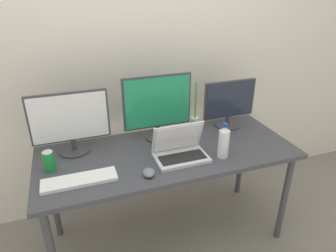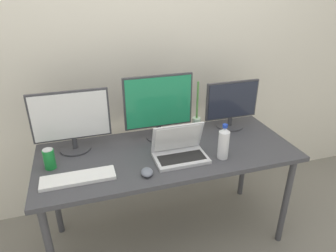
{
  "view_description": "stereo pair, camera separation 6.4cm",
  "coord_description": "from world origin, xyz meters",
  "px_view_note": "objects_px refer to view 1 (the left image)",
  "views": [
    {
      "loc": [
        -0.56,
        -1.6,
        1.73
      ],
      "look_at": [
        0.0,
        0.0,
        0.92
      ],
      "focal_mm": 32.0,
      "sensor_mm": 36.0,
      "label": 1
    },
    {
      "loc": [
        -0.5,
        -1.62,
        1.73
      ],
      "look_at": [
        0.0,
        0.0,
        0.92
      ],
      "focal_mm": 32.0,
      "sensor_mm": 36.0,
      "label": 2
    }
  ],
  "objects_px": {
    "monitor_right": "(229,103)",
    "mouse_by_keyboard": "(149,173)",
    "work_desk": "(168,159)",
    "water_bottle": "(224,142)",
    "bamboo_vase": "(195,121)",
    "keyboard_main": "(80,180)",
    "monitor_left": "(70,121)",
    "laptop_silver": "(180,150)",
    "monitor_center": "(158,105)",
    "soda_can_near_keyboard": "(49,161)"
  },
  "relations": [
    {
      "from": "monitor_left",
      "to": "water_bottle",
      "type": "relative_size",
      "value": 2.1
    },
    {
      "from": "monitor_left",
      "to": "laptop_silver",
      "type": "height_order",
      "value": "monitor_left"
    },
    {
      "from": "work_desk",
      "to": "bamboo_vase",
      "type": "height_order",
      "value": "bamboo_vase"
    },
    {
      "from": "keyboard_main",
      "to": "soda_can_near_keyboard",
      "type": "distance_m",
      "value": 0.23
    },
    {
      "from": "work_desk",
      "to": "monitor_left",
      "type": "relative_size",
      "value": 3.44
    },
    {
      "from": "mouse_by_keyboard",
      "to": "soda_can_near_keyboard",
      "type": "distance_m",
      "value": 0.58
    },
    {
      "from": "laptop_silver",
      "to": "mouse_by_keyboard",
      "type": "relative_size",
      "value": 3.59
    },
    {
      "from": "bamboo_vase",
      "to": "monitor_left",
      "type": "bearing_deg",
      "value": -178.89
    },
    {
      "from": "work_desk",
      "to": "keyboard_main",
      "type": "relative_size",
      "value": 4.08
    },
    {
      "from": "work_desk",
      "to": "monitor_left",
      "type": "distance_m",
      "value": 0.67
    },
    {
      "from": "bamboo_vase",
      "to": "mouse_by_keyboard",
      "type": "bearing_deg",
      "value": -137.62
    },
    {
      "from": "monitor_left",
      "to": "mouse_by_keyboard",
      "type": "bearing_deg",
      "value": -47.76
    },
    {
      "from": "monitor_right",
      "to": "mouse_by_keyboard",
      "type": "xyz_separation_m",
      "value": [
        -0.76,
        -0.44,
        -0.16
      ]
    },
    {
      "from": "keyboard_main",
      "to": "water_bottle",
      "type": "height_order",
      "value": "water_bottle"
    },
    {
      "from": "mouse_by_keyboard",
      "to": "bamboo_vase",
      "type": "height_order",
      "value": "bamboo_vase"
    },
    {
      "from": "monitor_left",
      "to": "soda_can_near_keyboard",
      "type": "relative_size",
      "value": 3.85
    },
    {
      "from": "bamboo_vase",
      "to": "monitor_center",
      "type": "bearing_deg",
      "value": -175.42
    },
    {
      "from": "monitor_right",
      "to": "mouse_by_keyboard",
      "type": "relative_size",
      "value": 4.48
    },
    {
      "from": "monitor_left",
      "to": "mouse_by_keyboard",
      "type": "distance_m",
      "value": 0.6
    },
    {
      "from": "laptop_silver",
      "to": "mouse_by_keyboard",
      "type": "xyz_separation_m",
      "value": [
        -0.24,
        -0.13,
        -0.03
      ]
    },
    {
      "from": "monitor_left",
      "to": "monitor_center",
      "type": "xyz_separation_m",
      "value": [
        0.57,
        -0.01,
        0.04
      ]
    },
    {
      "from": "laptop_silver",
      "to": "water_bottle",
      "type": "relative_size",
      "value": 1.42
    },
    {
      "from": "keyboard_main",
      "to": "work_desk",
      "type": "bearing_deg",
      "value": 15.2
    },
    {
      "from": "bamboo_vase",
      "to": "laptop_silver",
      "type": "bearing_deg",
      "value": -127.54
    },
    {
      "from": "work_desk",
      "to": "monitor_right",
      "type": "bearing_deg",
      "value": 20.94
    },
    {
      "from": "laptop_silver",
      "to": "bamboo_vase",
      "type": "relative_size",
      "value": 0.86
    },
    {
      "from": "monitor_left",
      "to": "bamboo_vase",
      "type": "relative_size",
      "value": 1.28
    },
    {
      "from": "mouse_by_keyboard",
      "to": "laptop_silver",
      "type": "bearing_deg",
      "value": 36.84
    },
    {
      "from": "monitor_right",
      "to": "mouse_by_keyboard",
      "type": "bearing_deg",
      "value": -149.86
    },
    {
      "from": "monitor_left",
      "to": "bamboo_vase",
      "type": "distance_m",
      "value": 0.87
    },
    {
      "from": "monitor_right",
      "to": "work_desk",
      "type": "bearing_deg",
      "value": -159.06
    },
    {
      "from": "bamboo_vase",
      "to": "keyboard_main",
      "type": "bearing_deg",
      "value": -156.74
    },
    {
      "from": "laptop_silver",
      "to": "keyboard_main",
      "type": "height_order",
      "value": "laptop_silver"
    },
    {
      "from": "monitor_center",
      "to": "monitor_right",
      "type": "relative_size",
      "value": 1.16
    },
    {
      "from": "monitor_left",
      "to": "mouse_by_keyboard",
      "type": "xyz_separation_m",
      "value": [
        0.38,
        -0.42,
        -0.2
      ]
    },
    {
      "from": "monitor_left",
      "to": "laptop_silver",
      "type": "xyz_separation_m",
      "value": [
        0.62,
        -0.3,
        -0.16
      ]
    },
    {
      "from": "laptop_silver",
      "to": "bamboo_vase",
      "type": "height_order",
      "value": "bamboo_vase"
    },
    {
      "from": "laptop_silver",
      "to": "water_bottle",
      "type": "distance_m",
      "value": 0.28
    },
    {
      "from": "monitor_center",
      "to": "water_bottle",
      "type": "xyz_separation_m",
      "value": [
        0.31,
        -0.37,
        -0.15
      ]
    },
    {
      "from": "work_desk",
      "to": "monitor_center",
      "type": "xyz_separation_m",
      "value": [
        -0.01,
        0.19,
        0.32
      ]
    },
    {
      "from": "monitor_center",
      "to": "keyboard_main",
      "type": "xyz_separation_m",
      "value": [
        -0.57,
        -0.35,
        -0.24
      ]
    },
    {
      "from": "water_bottle",
      "to": "bamboo_vase",
      "type": "height_order",
      "value": "bamboo_vase"
    },
    {
      "from": "work_desk",
      "to": "monitor_center",
      "type": "relative_size",
      "value": 3.53
    },
    {
      "from": "monitor_right",
      "to": "keyboard_main",
      "type": "bearing_deg",
      "value": -161.94
    },
    {
      "from": "monitor_left",
      "to": "laptop_silver",
      "type": "bearing_deg",
      "value": -25.36
    },
    {
      "from": "keyboard_main",
      "to": "soda_can_near_keyboard",
      "type": "xyz_separation_m",
      "value": [
        -0.15,
        0.17,
        0.05
      ]
    },
    {
      "from": "work_desk",
      "to": "keyboard_main",
      "type": "bearing_deg",
      "value": -164.85
    },
    {
      "from": "keyboard_main",
      "to": "mouse_by_keyboard",
      "type": "height_order",
      "value": "mouse_by_keyboard"
    },
    {
      "from": "work_desk",
      "to": "monitor_center",
      "type": "bearing_deg",
      "value": 92.33
    },
    {
      "from": "laptop_silver",
      "to": "work_desk",
      "type": "bearing_deg",
      "value": 114.52
    }
  ]
}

